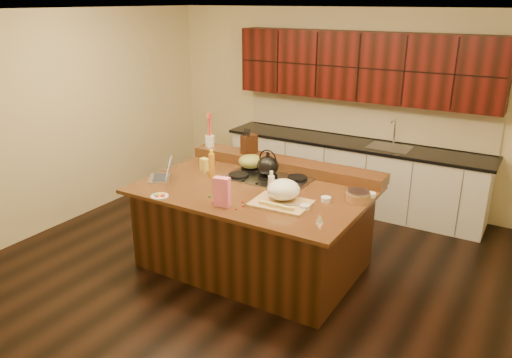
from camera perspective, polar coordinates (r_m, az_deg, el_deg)
The scene contains 33 objects.
room at distance 5.14m, azimuth -0.29°, elevation 3.51°, with size 5.52×5.02×2.72m.
island at distance 5.45m, azimuth -0.27°, elevation -5.46°, with size 2.40×1.60×0.92m.
back_ledge at distance 5.83m, azimuth 3.29°, elevation 1.68°, with size 2.40×0.30×0.12m, color black.
cooktop at distance 5.51m, azimuth 1.34°, elevation 0.13°, with size 0.92×0.52×0.05m.
back_counter at distance 7.06m, azimuth 11.28°, elevation 4.61°, with size 3.70×0.66×2.40m.
kettle at distance 5.47m, azimuth 1.35°, elevation 1.51°, with size 0.24×0.24×0.22m, color black.
green_bowl at distance 5.73m, azimuth -0.62°, elevation 2.03°, with size 0.28×0.28×0.15m, color olive.
laptop at distance 5.61m, azimuth -10.50°, elevation 0.64°, with size 0.39×0.41×0.22m.
oil_bottle at distance 5.56m, azimuth -5.08°, elevation 1.55°, with size 0.07×0.07×0.27m, color #BE7F21.
vinegar_bottle at distance 4.92m, azimuth 1.74°, elevation -1.02°, with size 0.06×0.06×0.25m, color silver.
wooden_tray at distance 4.86m, azimuth 3.08°, elevation -1.57°, with size 0.58×0.46×0.23m.
ramekin_a at distance 4.96m, azimuth 8.00°, elevation -2.30°, with size 0.10×0.10×0.04m, color white.
ramekin_b at distance 4.75m, azimuth 5.60°, elevation -3.23°, with size 0.10×0.10×0.04m, color white.
ramekin_c at distance 5.15m, azimuth 12.99°, elevation -1.76°, with size 0.10×0.10×0.04m, color white.
strainer_bowl at distance 5.00m, azimuth 11.59°, elevation -2.03°, with size 0.24×0.24×0.09m, color #996B3F.
kitchen_timer at distance 4.50m, azimuth 7.31°, elevation -4.47°, with size 0.08×0.08×0.07m, color silver.
pink_bag at distance 4.77m, azimuth -3.90°, elevation -1.48°, with size 0.15×0.08×0.29m, color pink.
candy_plate at distance 5.12m, azimuth -10.96°, elevation -1.93°, with size 0.18×0.18×0.01m, color white.
package_box at distance 5.80m, azimuth -5.89°, elevation 1.66°, with size 0.10×0.07×0.14m, color #E4D450.
utensil_crock at distance 6.34m, azimuth -5.30°, elevation 4.35°, with size 0.12×0.12×0.14m, color white.
knife_block at distance 6.01m, azimuth -0.79°, elevation 4.00°, with size 0.11×0.19×0.23m, color black.
gumdrop_0 at distance 4.88m, azimuth -1.56°, elevation -2.62°, with size 0.02×0.02×0.02m, color red.
gumdrop_1 at distance 4.82m, azimuth -3.38°, elevation -2.97°, with size 0.02×0.02×0.02m, color #198C26.
gumdrop_2 at distance 4.93m, azimuth -3.04°, elevation -2.44°, with size 0.02×0.02×0.02m, color red.
gumdrop_3 at distance 4.84m, azimuth -1.24°, elevation -2.86°, with size 0.02×0.02×0.02m, color #198C26.
gumdrop_4 at distance 4.79m, azimuth -1.47°, elevation -3.09°, with size 0.02×0.02×0.02m, color red.
gumdrop_5 at distance 5.03m, azimuth -5.36°, elevation -2.00°, with size 0.02×0.02×0.02m, color #198C26.
gumdrop_6 at distance 4.90m, azimuth -3.71°, elevation -2.58°, with size 0.02×0.02×0.02m, color red.
gumdrop_7 at distance 4.88m, azimuth -3.43°, elevation -2.67°, with size 0.02×0.02×0.02m, color #198C26.
gumdrop_8 at distance 4.72m, azimuth -2.28°, elevation -3.44°, with size 0.02×0.02×0.02m, color red.
gumdrop_9 at distance 5.01m, azimuth -3.46°, elevation -2.03°, with size 0.02×0.02×0.02m, color #198C26.
gumdrop_10 at distance 4.89m, azimuth -4.94°, elevation -2.67°, with size 0.02×0.02×0.02m, color red.
gumdrop_11 at distance 5.00m, azimuth -3.52°, elevation -2.09°, with size 0.02×0.02×0.02m, color #198C26.
Camera 1 is at (2.56, -4.21, 2.80)m, focal length 35.00 mm.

